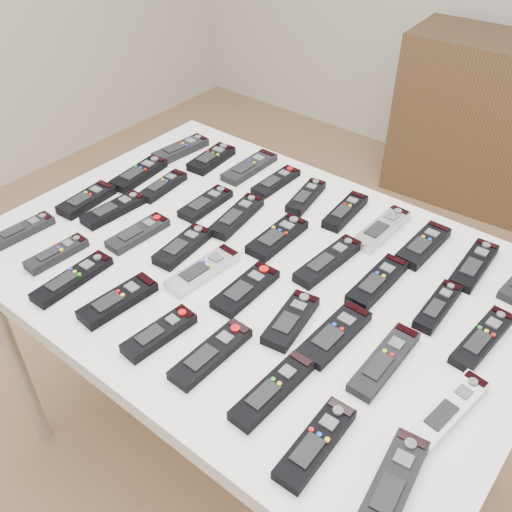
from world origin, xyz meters
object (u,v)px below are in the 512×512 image
Objects in this scene: remote_0 at (181,149)px; remote_36 at (316,443)px; remote_5 at (345,211)px; remote_18 at (483,338)px; remote_24 at (246,289)px; remote_21 at (138,233)px; remote_11 at (163,186)px; remote_19 at (87,200)px; remote_7 at (423,245)px; table at (256,282)px; remote_3 at (276,182)px; remote_29 at (22,231)px; remote_12 at (206,203)px; remote_14 at (277,237)px; remote_13 at (237,216)px; remote_1 at (211,159)px; remote_32 at (118,300)px; remote_16 at (377,282)px; remote_23 at (203,270)px; remote_4 at (306,197)px; remote_17 at (438,306)px; remote_26 at (335,334)px; remote_6 at (382,229)px; remote_20 at (114,210)px; remote_2 at (250,167)px; remote_34 at (211,354)px; remote_37 at (393,484)px; remote_15 at (328,261)px; remote_10 at (139,174)px; remote_8 at (474,265)px; remote_31 at (73,278)px; remote_33 at (159,333)px; remote_30 at (57,254)px; remote_35 at (273,390)px; remote_28 at (449,410)px; remote_27 at (385,361)px; remote_25 at (291,320)px.

remote_0 is 1.04m from remote_36.
remote_18 is (0.44, -0.20, -0.00)m from remote_5.
remote_21 is at bearing -179.01° from remote_24.
remote_19 is (-0.10, -0.17, 0.00)m from remote_11.
table is at bearing -132.31° from remote_7.
remote_3 is 0.66m from remote_29.
remote_12 is 0.23m from remote_14.
remote_13 reaches higher than remote_12.
remote_1 is 0.97× the size of remote_3.
remote_18 is 1.11× the size of remote_32.
remote_36 is (0.12, -0.41, -0.00)m from remote_16.
remote_0 is 0.39m from remote_13.
remote_23 is at bearing -111.83° from remote_5.
remote_4 and remote_17 have the same top height.
remote_7 reaches higher than table.
remote_21 is at bearing -176.45° from remote_26.
remote_6 is at bearing -10.32° from remote_4.
remote_20 is at bearing -101.09° from remote_11.
remote_2 and remote_29 have the same top height.
remote_37 reaches higher than remote_34.
remote_34 reaches higher than remote_24.
remote_7 is 0.58m from remote_34.
remote_19 is 0.41m from remote_32.
remote_6 is 1.12× the size of remote_20.
remote_17 is 0.43m from remote_37.
remote_19 is (-0.63, -0.18, 0.00)m from remote_15.
remote_10 is 0.48m from remote_14.
remote_16 is at bearing 29.38° from remote_29.
remote_14 is at bearing -176.45° from remote_18.
remote_8 and remote_31 have the same top height.
remote_26 reaches higher than table.
remote_33 is at bearing -104.08° from remote_6.
remote_5 is 0.90× the size of remote_13.
remote_23 is 0.60m from remote_37.
remote_37 reaches higher than remote_12.
remote_24 is 1.07× the size of remote_33.
remote_2 is at bearing 127.73° from remote_24.
remote_30 is at bearing -178.83° from remote_32.
remote_0 and remote_16 have the same top height.
remote_31 is (-0.40, -0.40, -0.00)m from remote_15.
remote_18 is 1.00× the size of remote_31.
remote_7 is 0.79m from remote_10.
remote_35 is at bearing -54.32° from remote_14.
remote_21 is 0.28m from remote_29.
remote_15 is 1.02× the size of remote_28.
remote_15 is at bearing 64.24° from remote_24.
remote_0 is at bearing 158.31° from remote_27.
remote_3 is at bearing 97.76° from remote_32.
remote_25 is at bearing -102.54° from remote_7.
remote_23 is (-0.46, -0.40, 0.00)m from remote_8.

